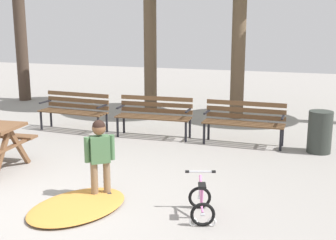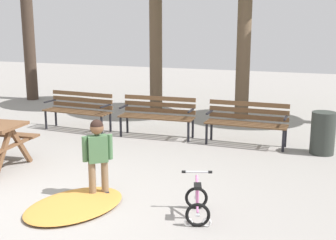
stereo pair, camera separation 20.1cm
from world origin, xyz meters
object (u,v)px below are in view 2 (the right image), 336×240
object	(u,v)px
park_bench_left	(158,113)
kids_bicycle	(197,202)
child_standing	(98,152)
trash_bin	(323,133)
park_bench_right	(247,120)
park_bench_far_left	(79,108)

from	to	relation	value
park_bench_left	kids_bicycle	xyz separation A→B (m)	(2.00, -3.56, -0.31)
child_standing	trash_bin	bearing A→B (deg)	49.41
park_bench_right	trash_bin	size ratio (longest dim) A/B	2.03
park_bench_left	child_standing	world-z (taller)	child_standing
park_bench_right	child_standing	size ratio (longest dim) A/B	1.45
kids_bicycle	child_standing	bearing A→B (deg)	173.72
park_bench_left	child_standing	size ratio (longest dim) A/B	1.47
park_bench_far_left	park_bench_left	world-z (taller)	same
park_bench_far_left	child_standing	xyz separation A→B (m)	(2.40, -3.30, 0.14)
park_bench_right	trash_bin	world-z (taller)	park_bench_right
park_bench_left	trash_bin	xyz separation A→B (m)	(3.34, -0.09, -0.12)
park_bench_far_left	child_standing	distance (m)	4.09
park_bench_far_left	trash_bin	size ratio (longest dim) A/B	2.05
child_standing	trash_bin	world-z (taller)	child_standing
park_bench_right	child_standing	world-z (taller)	child_standing
trash_bin	park_bench_right	bearing A→B (deg)	175.53
park_bench_left	kids_bicycle	distance (m)	4.09
park_bench_left	park_bench_right	distance (m)	1.91
park_bench_right	park_bench_far_left	bearing A→B (deg)	-178.34
park_bench_far_left	park_bench_right	bearing A→B (deg)	1.66
park_bench_far_left	child_standing	world-z (taller)	child_standing
kids_bicycle	park_bench_far_left	bearing A→B (deg)	138.30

